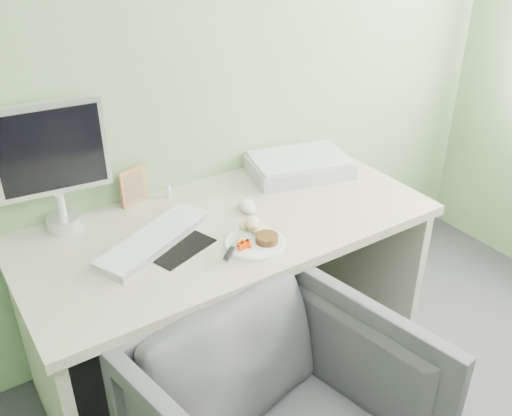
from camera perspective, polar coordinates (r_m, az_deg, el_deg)
wall_back at (r=2.27m, az=-8.31°, el=16.36°), size 3.50×0.00×3.50m
desk at (r=2.30m, az=-2.76°, el=-5.28°), size 1.60×0.75×0.73m
plate at (r=2.06m, az=-0.12°, el=-3.53°), size 0.22×0.22×0.01m
steak at (r=2.05m, az=1.10°, el=-3.06°), size 0.09×0.09×0.03m
potato_pile at (r=2.11m, az=-0.18°, el=-1.73°), size 0.11×0.10×0.05m
carrot_heap at (r=2.02m, az=-1.20°, el=-3.57°), size 0.06×0.06×0.03m
steak_knife at (r=2.00m, az=-2.44°, el=-4.10°), size 0.16×0.14×0.01m
mousepad at (r=2.08m, az=-8.29°, el=-3.67°), size 0.30×0.28×0.00m
keyboard at (r=2.10m, az=-10.09°, el=-2.99°), size 0.51×0.34×0.02m
computer_mouse at (r=2.26m, az=-0.85°, el=0.19°), size 0.09×0.12×0.04m
photo_frame at (r=2.34m, az=-12.14°, el=2.17°), size 0.13×0.05×0.16m
eyedrop_bottle at (r=2.38m, az=-8.74°, el=1.68°), size 0.02×0.02×0.06m
scanner at (r=2.56m, az=4.30°, el=4.22°), size 0.49×0.39×0.07m
monitor at (r=2.16m, az=-19.80°, el=4.49°), size 0.41×0.13×0.49m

